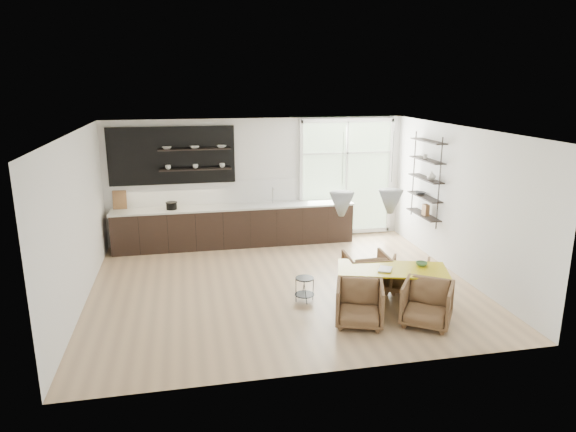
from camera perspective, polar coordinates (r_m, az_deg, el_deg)
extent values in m
cube|color=tan|center=(9.71, -0.59, -7.81)|extent=(7.00, 6.00, 0.01)
cube|color=white|center=(12.14, -3.32, 3.97)|extent=(7.00, 0.02, 2.90)
cube|color=white|center=(9.26, -22.38, -0.57)|extent=(0.02, 6.00, 2.90)
cube|color=white|center=(10.47, 18.55, 1.46)|extent=(0.02, 6.00, 2.90)
cube|color=silver|center=(9.00, -0.64, 9.53)|extent=(7.00, 6.00, 0.01)
cube|color=#B2D1A5|center=(12.59, 6.45, 4.29)|extent=(2.20, 0.02, 2.70)
cube|color=silver|center=(12.56, 6.49, 4.27)|extent=(2.30, 0.08, 2.80)
cone|color=#B0B8C0|center=(8.96, 5.98, 1.31)|extent=(0.44, 0.44, 0.42)
cone|color=#B0B8C0|center=(9.26, 11.30, 1.55)|extent=(0.44, 0.44, 0.42)
cylinder|color=black|center=(8.80, 6.12, 6.41)|extent=(0.01, 0.01, 0.89)
cylinder|color=black|center=(9.12, 11.55, 6.48)|extent=(0.01, 0.01, 0.89)
cube|color=black|center=(11.97, -5.86, -1.16)|extent=(5.50, 0.65, 0.90)
cube|color=beige|center=(11.85, -5.92, 1.02)|extent=(5.54, 0.69, 0.04)
cube|color=white|center=(12.10, -6.11, 2.67)|extent=(5.50, 0.02, 0.55)
cube|color=black|center=(11.87, -12.75, 6.56)|extent=(2.80, 0.06, 1.30)
cube|color=black|center=(11.71, -10.34, 7.32)|extent=(1.60, 0.28, 0.03)
cube|color=black|center=(11.78, -10.24, 5.15)|extent=(1.60, 0.28, 0.03)
cube|color=olive|center=(12.06, -18.20, 1.72)|extent=(0.30, 0.10, 0.42)
cylinder|color=silver|center=(12.02, -1.72, 2.27)|extent=(0.02, 0.02, 0.40)
imported|color=white|center=(11.71, -13.31, 7.37)|extent=(0.22, 0.22, 0.05)
imported|color=white|center=(11.71, -10.35, 7.52)|extent=(0.22, 0.22, 0.05)
imported|color=white|center=(11.74, -7.40, 7.66)|extent=(0.22, 0.22, 0.05)
imported|color=white|center=(11.77, -13.19, 5.31)|extent=(0.12, 0.12, 0.10)
imported|color=white|center=(11.77, -10.26, 5.46)|extent=(0.12, 0.12, 0.10)
imported|color=white|center=(11.80, -7.33, 5.59)|extent=(0.12, 0.12, 0.10)
cylinder|color=black|center=(11.75, -12.81, 1.08)|extent=(0.24, 0.24, 0.15)
cube|color=black|center=(10.87, 16.45, 3.44)|extent=(0.02, 0.02, 1.90)
cube|color=black|center=(11.92, 13.79, 4.59)|extent=(0.02, 0.02, 1.90)
cube|color=black|center=(11.56, 14.80, 0.14)|extent=(0.26, 1.20, 0.02)
cube|color=black|center=(11.47, 14.93, 2.08)|extent=(0.26, 1.20, 0.02)
cube|color=black|center=(11.39, 15.06, 4.04)|extent=(0.26, 1.20, 0.02)
cube|color=black|center=(11.32, 15.20, 6.03)|extent=(0.26, 1.20, 0.03)
cube|color=black|center=(11.27, 15.33, 8.04)|extent=(0.26, 1.20, 0.03)
imported|color=white|center=(11.15, 15.66, 4.34)|extent=(0.18, 0.18, 0.19)
imported|color=#333338|center=(11.63, 14.51, 2.48)|extent=(0.22, 0.22, 0.05)
imported|color=white|center=(11.40, 14.99, 6.40)|extent=(0.10, 0.10, 0.09)
cube|color=olive|center=(11.44, 15.06, 0.66)|extent=(0.10, 0.18, 0.24)
cube|color=#C1AB08|center=(8.87, 11.51, -5.81)|extent=(1.98, 1.32, 0.03)
cube|color=#C1AB08|center=(8.61, 5.80, -8.62)|extent=(0.05, 0.05, 0.64)
cube|color=#C1AB08|center=(9.29, 5.82, -6.82)|extent=(0.05, 0.05, 0.64)
cube|color=#C1AB08|center=(8.79, 17.32, -8.73)|extent=(0.05, 0.05, 0.64)
cube|color=#C1AB08|center=(9.46, 16.46, -6.97)|extent=(0.05, 0.05, 0.64)
imported|color=brown|center=(9.54, 8.65, -6.11)|extent=(0.79, 0.81, 0.70)
imported|color=brown|center=(9.61, 13.39, -6.45)|extent=(0.90, 0.91, 0.62)
imported|color=brown|center=(8.23, 7.95, -9.66)|extent=(0.93, 0.94, 0.68)
imported|color=brown|center=(8.44, 15.18, -9.38)|extent=(1.04, 1.04, 0.69)
cylinder|color=black|center=(8.93, 1.86, -6.93)|extent=(0.32, 0.32, 0.02)
cylinder|color=black|center=(9.05, 1.85, -8.70)|extent=(0.34, 0.34, 0.02)
cylinder|color=black|center=(9.03, 2.81, -8.15)|extent=(0.01, 0.01, 0.42)
cylinder|color=black|center=(9.15, 1.76, -7.81)|extent=(0.01, 0.01, 0.42)
cylinder|color=black|center=(9.00, 0.89, -8.21)|extent=(0.01, 0.01, 0.42)
cylinder|color=black|center=(8.88, 1.95, -8.55)|extent=(0.01, 0.01, 0.42)
imported|color=white|center=(8.78, 10.06, -5.78)|extent=(0.32, 0.35, 0.03)
imported|color=#52834F|center=(9.10, 14.62, -5.17)|extent=(0.20, 0.20, 0.06)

